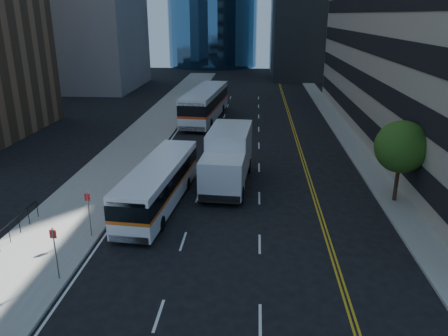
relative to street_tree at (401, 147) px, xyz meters
name	(u,v)px	position (x,y,z in m)	size (l,w,h in m)	color
ground	(249,264)	(-9.00, -8.00, -3.64)	(160.00, 160.00, 0.00)	black
sidewalk_west	(152,129)	(-19.50, 17.00, -3.57)	(5.00, 90.00, 0.15)	gray
sidewalk_east	(344,133)	(0.00, 17.00, -3.57)	(2.00, 90.00, 0.15)	gray
street_tree	(401,147)	(0.00, 0.00, 0.00)	(3.20, 3.20, 5.10)	#332114
bus_front	(159,183)	(-14.64, -1.66, -2.14)	(3.23, 10.79, 2.74)	white
bus_rear	(205,103)	(-14.48, 21.82, -1.77)	(4.09, 13.52, 3.43)	white
box_truck	(228,157)	(-10.70, 2.28, -1.65)	(3.21, 8.05, 3.77)	silver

